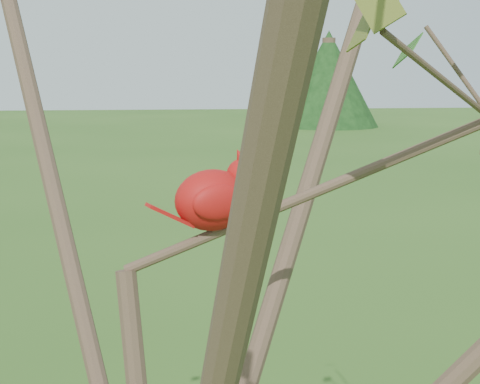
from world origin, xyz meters
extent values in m
ellipsoid|color=#9E130D|center=(0.09, 0.09, 2.07)|extent=(0.15, 0.13, 0.10)
sphere|color=#9E130D|center=(0.15, 0.11, 2.11)|extent=(0.07, 0.07, 0.06)
cone|color=#9E130D|center=(0.14, 0.10, 2.13)|extent=(0.05, 0.04, 0.04)
cone|color=#D85914|center=(0.18, 0.11, 2.10)|extent=(0.03, 0.03, 0.02)
ellipsoid|color=black|center=(0.17, 0.11, 2.10)|extent=(0.02, 0.03, 0.03)
cube|color=#9E130D|center=(0.02, 0.07, 2.05)|extent=(0.08, 0.05, 0.04)
ellipsoid|color=#9E130D|center=(0.08, 0.12, 2.07)|extent=(0.09, 0.05, 0.06)
ellipsoid|color=#9E130D|center=(0.10, 0.05, 2.07)|extent=(0.09, 0.05, 0.06)
cylinder|color=#3D2D21|center=(6.68, 27.36, 1.72)|extent=(0.51, 0.51, 3.43)
cone|color=black|center=(6.68, 27.36, 1.86)|extent=(4.00, 4.00, 3.72)
camera|label=1|loc=(0.01, -1.10, 2.28)|focal=55.00mm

